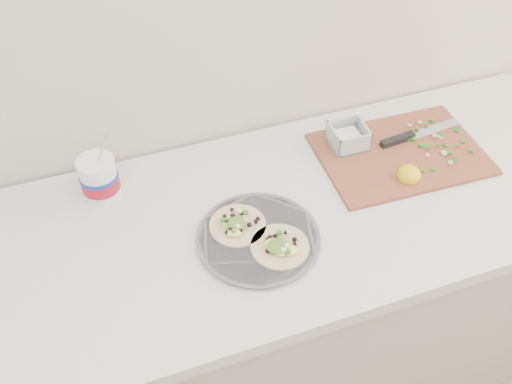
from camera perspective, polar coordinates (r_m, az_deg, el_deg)
name	(u,v)px	position (r m, az deg, el deg)	size (l,w,h in m)	color
counter	(185,335)	(1.76, -7.08, -13.97)	(2.44, 0.66, 0.90)	beige
taco_plate	(258,236)	(1.36, 0.24, -4.39)	(0.30, 0.30, 0.04)	#5C5C63
tub	(100,175)	(1.48, -15.38, 1.64)	(0.10, 0.10, 0.22)	white
cutboard	(397,149)	(1.63, 13.91, 4.22)	(0.46, 0.33, 0.07)	brown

